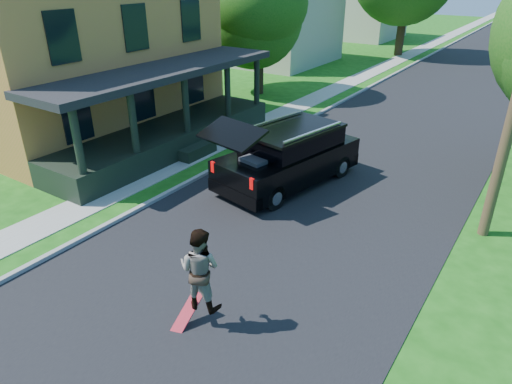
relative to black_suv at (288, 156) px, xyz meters
The scene contains 11 objects.
ground 6.07m from the black_suv, 76.50° to the right, with size 140.00×140.00×0.00m, color #165611.
street 14.27m from the black_suv, 84.35° to the left, with size 8.00×120.00×0.02m, color black.
curb 14.44m from the black_suv, 100.59° to the left, with size 0.15×120.00×0.12m, color gray.
sidewalk 14.81m from the black_suv, 106.51° to the left, with size 1.30×120.00×0.03m, color gray.
front_walk 8.16m from the black_suv, behind, with size 6.50×1.20×0.03m, color gray.
main_house 12.08m from the black_suv, behind, with size 15.56×15.56×10.10m.
neighbor_house_mid 22.07m from the black_suv, 123.66° to the left, with size 12.78×12.78×8.30m.
black_suv is the anchor object (origin of this frame).
skateboarder 6.84m from the black_suv, 73.85° to the right, with size 0.93×0.79×1.69m.
skateboard 7.01m from the black_suv, 76.14° to the right, with size 0.28×0.75×0.64m.
tree_left_mid 12.61m from the black_suv, 128.12° to the left, with size 6.19×5.96×7.48m.
Camera 1 is at (5.28, -5.96, 6.34)m, focal length 32.00 mm.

